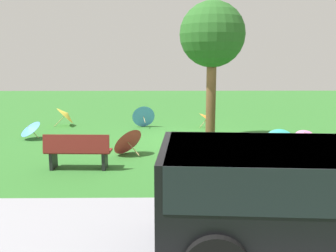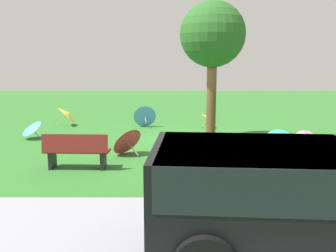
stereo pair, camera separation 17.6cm
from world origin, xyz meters
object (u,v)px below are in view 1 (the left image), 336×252
at_px(parasol_blue_1, 143,116).
at_px(parasol_teal_0, 280,145).
at_px(park_bench, 78,151).
at_px(van_dark, 321,193).
at_px(parasol_blue_0, 29,128).
at_px(parasol_red_0, 126,140).
at_px(parasol_orange_0, 208,118).
at_px(parasol_pink_1, 304,134).
at_px(parasol_yellow_0, 66,114).
at_px(shade_tree, 212,36).

bearing_deg(parasol_blue_1, parasol_teal_0, 127.10).
height_order(park_bench, parasol_blue_1, parasol_blue_1).
distance_m(van_dark, parasol_blue_0, 10.03).
height_order(parasol_red_0, parasol_blue_0, parasol_red_0).
distance_m(parasol_orange_0, parasol_teal_0, 5.12).
relative_size(parasol_blue_0, parasol_pink_1, 1.41).
distance_m(parasol_yellow_0, parasol_teal_0, 8.85).
bearing_deg(parasol_teal_0, parasol_blue_0, -20.14).
bearing_deg(parasol_pink_1, shade_tree, -17.62).
relative_size(parasol_blue_1, parasol_pink_1, 1.36).
distance_m(parasol_teal_0, parasol_pink_1, 2.14).
relative_size(parasol_blue_1, parasol_yellow_0, 0.90).
bearing_deg(parasol_blue_0, parasol_blue_1, -147.72).
distance_m(van_dark, parasol_blue_1, 10.29).
relative_size(van_dark, parasol_blue_1, 4.90).
distance_m(van_dark, parasol_red_0, 6.33).
distance_m(parasol_orange_0, parasol_yellow_0, 5.75).
distance_m(parasol_blue_0, parasol_pink_1, 8.99).
distance_m(van_dark, parasol_pink_1, 6.82).
distance_m(parasol_blue_1, parasol_pink_1, 6.25).
relative_size(parasol_orange_0, parasol_blue_1, 0.80).
bearing_deg(van_dark, parasol_orange_0, -88.02).
relative_size(park_bench, parasol_blue_0, 1.61).
distance_m(shade_tree, parasol_yellow_0, 6.85).
relative_size(parasol_yellow_0, parasol_pink_1, 1.50).
xyz_separation_m(van_dark, parasol_yellow_0, (6.06, -10.08, -0.43)).
bearing_deg(parasol_yellow_0, park_bench, 107.28).
distance_m(parasol_blue_0, parasol_yellow_0, 2.64).
xyz_separation_m(park_bench, parasol_blue_0, (2.44, -3.45, -0.06)).
xyz_separation_m(shade_tree, parasol_blue_0, (6.10, -0.21, -3.00)).
bearing_deg(shade_tree, parasol_red_0, 34.79).
xyz_separation_m(park_bench, parasol_teal_0, (-5.17, -0.66, -0.01)).
bearing_deg(shade_tree, parasol_yellow_0, -26.71).
height_order(shade_tree, parasol_red_0, shade_tree).
distance_m(shade_tree, parasol_teal_0, 4.20).
xyz_separation_m(shade_tree, parasol_blue_1, (2.38, -2.56, -2.95)).
xyz_separation_m(van_dark, parasol_pink_1, (-2.29, -6.40, -0.51)).
relative_size(park_bench, parasol_blue_1, 1.68).
xyz_separation_m(park_bench, shade_tree, (-3.66, -3.24, 2.94)).
height_order(parasol_yellow_0, parasol_pink_1, parasol_yellow_0).
height_order(parasol_blue_1, parasol_pink_1, parasol_blue_1).
bearing_deg(parasol_yellow_0, parasol_pink_1, 156.23).
height_order(parasol_blue_0, parasol_orange_0, parasol_orange_0).
distance_m(parasol_blue_1, parasol_teal_0, 6.45).
bearing_deg(van_dark, park_bench, -44.05).
bearing_deg(park_bench, parasol_teal_0, -172.71).
height_order(parasol_blue_0, parasol_yellow_0, parasol_yellow_0).
distance_m(park_bench, parasol_pink_1, 6.89).
relative_size(park_bench, parasol_pink_1, 2.28).
distance_m(van_dark, parasol_yellow_0, 11.77).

